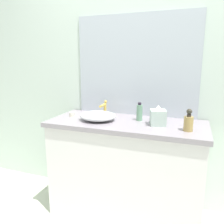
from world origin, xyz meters
TOP-DOWN VIEW (x-y plane):
  - bathroom_wall_rear at (0.00, 0.73)m, footprint 6.00×0.06m
  - vanity_counter at (-0.05, 0.40)m, footprint 1.36×0.58m
  - wall_mirror_panel at (-0.05, 0.69)m, footprint 1.16×0.01m
  - sink_basin at (-0.30, 0.36)m, footprint 0.32×0.29m
  - faucet at (-0.30, 0.51)m, footprint 0.03×0.15m
  - soap_dispenser at (0.46, 0.30)m, footprint 0.07×0.07m
  - lotion_bottle at (0.05, 0.48)m, footprint 0.05×0.05m
  - tissue_box at (0.22, 0.39)m, footprint 0.15×0.15m
  - candle_jar at (-0.59, 0.40)m, footprint 0.05×0.05m

SIDE VIEW (x-z plane):
  - vanity_counter at x=-0.05m, z-range 0.00..0.90m
  - candle_jar at x=-0.59m, z-range 0.90..0.94m
  - sink_basin at x=-0.30m, z-range 0.90..0.98m
  - soap_dispenser at x=0.46m, z-range 0.88..1.05m
  - tissue_box at x=0.22m, z-range 0.88..1.05m
  - lotion_bottle at x=0.05m, z-range 0.89..1.05m
  - faucet at x=-0.30m, z-range 0.91..1.06m
  - bathroom_wall_rear at x=0.00m, z-range 0.00..2.60m
  - wall_mirror_panel at x=-0.05m, z-range 0.90..1.84m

